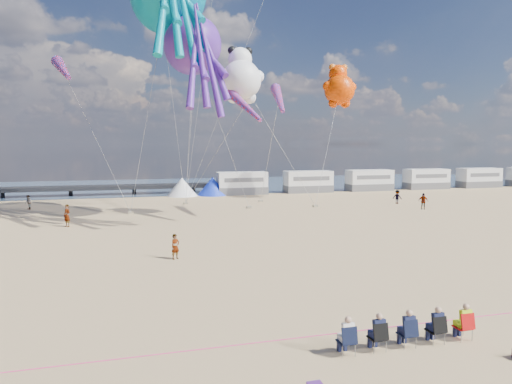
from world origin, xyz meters
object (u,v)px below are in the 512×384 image
Objects in this scene: windsock_mid at (279,99)px; kite_octopus_purple at (192,46)px; kite_teddy_orange at (339,90)px; windsock_right at (245,106)px; beachgoer_5 at (67,216)px; sandbag_e at (186,203)px; motorhome_1 at (308,182)px; kite_panda at (242,80)px; sandbag_c at (315,206)px; sandbag_b at (249,207)px; standing_person at (175,247)px; tent_white at (182,187)px; sandbag_a at (131,213)px; spectator_row at (407,328)px; motorhome_3 at (426,179)px; beachgoer_3 at (423,201)px; motorhome_0 at (242,183)px; sandbag_d at (261,201)px; motorhome_2 at (369,180)px; windsock_left at (63,69)px; motorhome_4 at (479,178)px; beachgoer_1 at (28,202)px; beachgoer_2 at (397,197)px; tent_blue at (213,186)px.

kite_octopus_purple is at bearing -172.34° from windsock_mid.
kite_teddy_orange reaches higher than windsock_right.
beachgoer_5 reaches higher than sandbag_e.
windsock_right is (-3.85, -2.51, -0.90)m from windsock_mid.
kite_panda is at bearing -126.86° from motorhome_1.
sandbag_b is at bearing 171.83° from sandbag_c.
tent_white is at bearing 52.04° from standing_person.
sandbag_a and sandbag_b have the same top height.
motorhome_3 is at bearing 53.85° from spectator_row.
kite_panda reaches higher than beachgoer_3.
motorhome_0 is at bearing 83.26° from spectator_row.
sandbag_b is 5.40m from sandbag_d.
spectator_row is (2.50, -46.54, -0.55)m from tent_white.
motorhome_3 is at bearing 18.12° from sandbag_a.
kite_panda is at bearing -141.57° from motorhome_2.
sandbag_c is at bearing -16.77° from windsock_left.
motorhome_2 is 1.00× the size of motorhome_3.
kite_teddy_orange is at bearing 66.40° from beachgoer_5.
standing_person is at bearing -116.41° from sandbag_d.
sandbag_a is at bearing -166.68° from kite_teddy_orange.
motorhome_4 is 63.13m from beachgoer_1.
sandbag_b is 13.58m from kite_panda.
windsock_right is (9.59, -7.31, 9.80)m from sandbag_a.
windsock_right reaches higher than tent_white.
beachgoer_5 is (-7.55, 12.95, 0.17)m from standing_person.
beachgoer_2 is 0.26× the size of kite_panda.
motorhome_4 is at bearing 0.00° from tent_blue.
beachgoer_5 is at bearing -158.06° from kite_teddy_orange.
sandbag_e is (-23.27, 10.38, -0.73)m from beachgoer_3.
tent_blue is at bearing 86.34° from beachgoer_1.
kite_octopus_purple is (10.59, 1.45, 14.34)m from beachgoer_5.
motorhome_2 is 43.22m from beachgoer_5.
windsock_left is (-17.60, -0.48, 13.40)m from sandbag_b.
windsock_left is at bearing 141.98° from beachgoer_5.
kite_panda is at bearing -146.51° from beachgoer_3.
kite_teddy_orange is at bearing -6.45° from windsock_left.
motorhome_0 reaches higher than sandbag_e.
motorhome_4 is 0.57× the size of kite_octopus_purple.
beachgoer_5 is 18.21m from sandbag_b.
sandbag_a is 14.53m from windsock_left.
sandbag_d and sandbag_e have the same top height.
sandbag_a is 0.07× the size of windsock_left.
sandbag_e is 0.08× the size of windsock_mid.
beachgoer_2 is 0.28× the size of windsock_right.
beachgoer_3 is at bearing 140.01° from beachgoer_2.
kite_octopus_purple is (-23.42, -4.19, 14.48)m from beachgoer_2.
sandbag_d is at bearing 127.86° from sandbag_c.
beachgoer_1 is 0.89× the size of beachgoer_3.
motorhome_1 is 29.37m from kite_octopus_purple.
tent_white is 4.00m from tent_blue.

